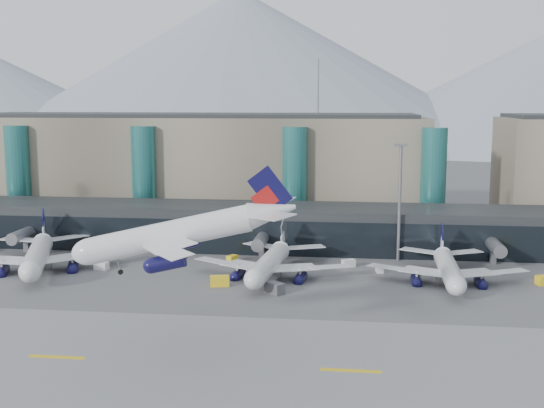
{
  "coord_description": "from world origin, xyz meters",
  "views": [
    {
      "loc": [
        19.66,
        -99.81,
        34.98
      ],
      "look_at": [
        4.09,
        32.0,
        14.5
      ],
      "focal_mm": 45.0,
      "sensor_mm": 36.0,
      "label": 1
    }
  ],
  "objects": [
    {
      "name": "veh_g",
      "position": [
        25.61,
        37.02,
        0.69
      ],
      "size": [
        1.69,
        2.54,
        1.38
      ],
      "primitive_type": "cube",
      "rotation": [
        0.0,
        0.0,
        -1.43
      ],
      "color": "silver",
      "rests_on": "ground"
    },
    {
      "name": "mountain_ridge",
      "position": [
        15.97,
        380.0,
        45.74
      ],
      "size": [
        910.0,
        400.0,
        110.0
      ],
      "color": "gray",
      "rests_on": "ground"
    },
    {
      "name": "veh_d",
      "position": [
        19.28,
        40.86,
        0.79
      ],
      "size": [
        3.12,
        2.65,
        1.57
      ],
      "primitive_type": "cube",
      "rotation": [
        0.0,
        0.0,
        0.52
      ],
      "color": "silver",
      "rests_on": "ground"
    },
    {
      "name": "veh_e",
      "position": [
        56.42,
        31.14,
        0.89
      ],
      "size": [
        3.6,
        2.89,
        1.79
      ],
      "primitive_type": "cube",
      "rotation": [
        0.0,
        0.0,
        0.41
      ],
      "color": "yellow",
      "rests_on": "ground"
    },
    {
      "name": "jet_parked_left",
      "position": [
        -45.0,
        32.41,
        4.52
      ],
      "size": [
        34.88,
        37.14,
        11.95
      ],
      "rotation": [
        0.0,
        0.0,
        1.92
      ],
      "color": "silver",
      "rests_on": "ground"
    },
    {
      "name": "runway_markings",
      "position": [
        -0.0,
        -15.0,
        0.05
      ],
      "size": [
        128.0,
        1.0,
        0.02
      ],
      "color": "gold",
      "rests_on": "ground"
    },
    {
      "name": "teal_towers",
      "position": [
        -14.99,
        74.01,
        14.01
      ],
      "size": [
        116.4,
        19.4,
        46.0
      ],
      "color": "#276F6D",
      "rests_on": "ground"
    },
    {
      "name": "runway_strip",
      "position": [
        0.0,
        -15.0,
        0.02
      ],
      "size": [
        400.0,
        40.0,
        0.04
      ],
      "primitive_type": "cube",
      "color": "slate",
      "rests_on": "ground"
    },
    {
      "name": "veh_c",
      "position": [
        6.02,
        19.31,
        1.03
      ],
      "size": [
        4.08,
        3.96,
        2.07
      ],
      "primitive_type": "cube",
      "rotation": [
        0.0,
        0.0,
        -0.74
      ],
      "color": "#4E4E53",
      "rests_on": "ground"
    },
    {
      "name": "lightmast_mid",
      "position": [
        30.0,
        48.0,
        14.42
      ],
      "size": [
        3.0,
        1.2,
        25.6
      ],
      "color": "slate",
      "rests_on": "ground"
    },
    {
      "name": "veh_h",
      "position": [
        -4.81,
        23.03,
        0.98
      ],
      "size": [
        3.87,
        2.62,
        1.95
      ],
      "primitive_type": "cube",
      "rotation": [
        0.0,
        0.0,
        0.23
      ],
      "color": "yellow",
      "rests_on": "ground"
    },
    {
      "name": "jet_parked_right",
      "position": [
        38.36,
        32.31,
        3.94
      ],
      "size": [
        32.32,
        31.32,
        10.41
      ],
      "rotation": [
        0.0,
        0.0,
        1.55
      ],
      "color": "silver",
      "rests_on": "ground"
    },
    {
      "name": "ground",
      "position": [
        0.0,
        0.0,
        0.0
      ],
      "size": [
        900.0,
        900.0,
        0.0
      ],
      "primitive_type": "plane",
      "color": "#515154",
      "rests_on": "ground"
    },
    {
      "name": "concourse",
      "position": [
        -0.02,
        57.73,
        4.97
      ],
      "size": [
        170.0,
        27.0,
        10.0
      ],
      "color": "black",
      "rests_on": "ground"
    },
    {
      "name": "terminal_main",
      "position": [
        -25.0,
        90.0,
        15.44
      ],
      "size": [
        130.0,
        30.0,
        31.0
      ],
      "color": "gray",
      "rests_on": "ground"
    },
    {
      "name": "veh_b",
      "position": [
        -5.86,
        42.46,
        0.7
      ],
      "size": [
        2.5,
        2.86,
        1.41
      ],
      "primitive_type": "cube",
      "rotation": [
        0.0,
        0.0,
        1.06
      ],
      "color": "yellow",
      "rests_on": "ground"
    },
    {
      "name": "hero_jet",
      "position": [
        -1.81,
        -11.16,
        18.17
      ],
      "size": [
        32.19,
        32.61,
        10.54
      ],
      "rotation": [
        0.0,
        -0.22,
        0.09
      ],
      "color": "silver",
      "rests_on": "ground"
    },
    {
      "name": "veh_a",
      "position": [
        -31.59,
        32.53,
        0.81
      ],
      "size": [
        3.17,
        2.24,
        1.61
      ],
      "primitive_type": "cube",
      "rotation": [
        0.0,
        0.0,
        -0.24
      ],
      "color": "silver",
      "rests_on": "ground"
    },
    {
      "name": "jet_parked_mid",
      "position": [
        4.08,
        32.37,
        4.14
      ],
      "size": [
        33.82,
        33.45,
        10.93
      ],
      "rotation": [
        0.0,
        0.0,
        1.48
      ],
      "color": "silver",
      "rests_on": "ground"
    }
  ]
}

